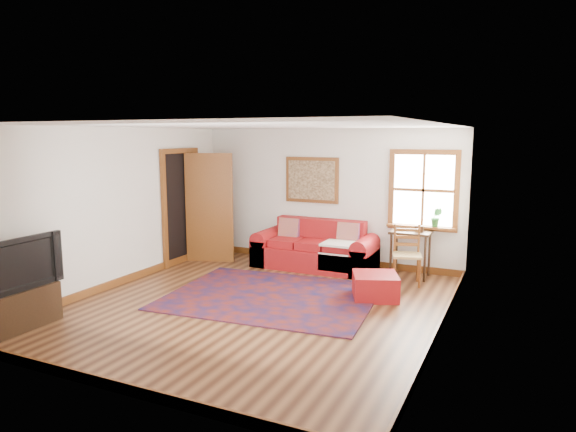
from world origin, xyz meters
The scene contains 13 objects.
ground centered at (0.00, 0.00, 0.00)m, with size 5.50×5.50×0.00m, color #3D1F10.
room_envelope centered at (0.00, 0.02, 1.65)m, with size 5.04×5.54×2.52m.
window centered at (1.78, 2.70, 1.31)m, with size 1.18×0.20×1.38m.
doorway centered at (-2.21, 1.78, 1.07)m, with size 0.89×1.08×2.14m.
framed_artwork centered at (-0.30, 2.71, 1.55)m, with size 1.05×0.07×0.85m.
persian_rug centered at (0.01, 0.44, 0.01)m, with size 2.99×2.39×0.02m, color #61170D.
red_leather_sofa centered at (-0.05, 2.32, 0.28)m, with size 2.18×0.90×0.85m.
red_ottoman centered at (1.41, 1.03, 0.18)m, with size 0.64×0.64×0.36m, color maroon.
side_table centered at (1.63, 2.40, 0.66)m, with size 0.66×0.49×0.79m.
ladder_back_chair centered at (1.66, 2.00, 0.51)m, with size 0.54×0.53×0.95m.
media_cabinet centered at (-2.28, -1.98, 0.25)m, with size 0.41×0.91×0.50m, color #301D10.
television centered at (-2.26, -2.00, 0.83)m, with size 1.14×0.15×0.66m, color black.
candle_hurricane centered at (-2.23, -1.64, 0.59)m, with size 0.12×0.12×0.18m.
Camera 1 is at (3.32, -6.12, 2.37)m, focal length 32.00 mm.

